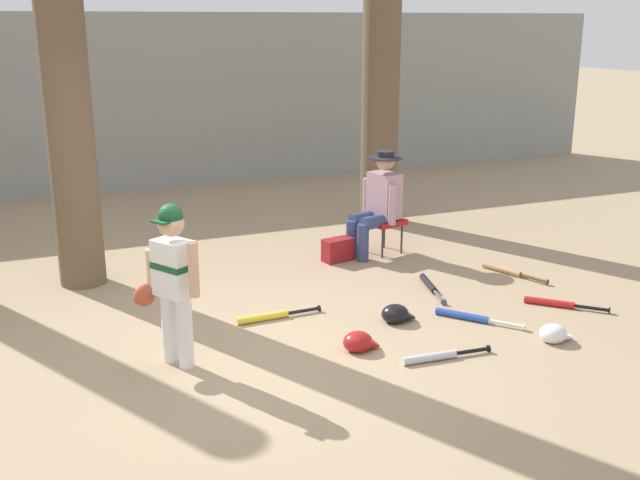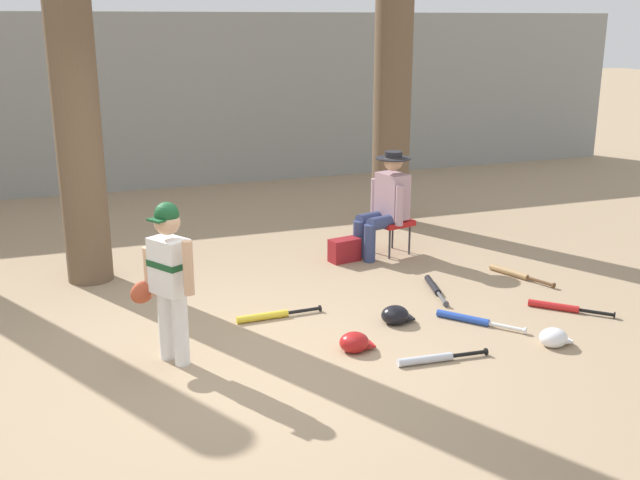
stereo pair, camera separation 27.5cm
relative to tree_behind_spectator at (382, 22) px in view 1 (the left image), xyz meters
name	(u,v)px [view 1 (the left image)]	position (x,y,z in m)	size (l,w,h in m)	color
ground_plane	(244,365)	(-3.01, -3.60, -2.59)	(60.00, 60.00, 0.00)	#9E8466
concrete_back_wall	(110,104)	(-3.01, 3.32, -1.22)	(18.00, 0.36, 2.74)	gray
tree_behind_spectator	(382,22)	(0.00, 0.00, 0.00)	(0.82, 0.82, 6.05)	brown
young_ballplayer	(172,275)	(-3.49, -3.36, -1.85)	(0.50, 0.53, 1.31)	white
folding_stool	(384,223)	(-0.61, -1.35, -2.23)	(0.49, 0.49, 0.41)	red
seated_spectator	(378,201)	(-0.71, -1.37, -1.95)	(0.68, 0.54, 1.20)	navy
handbag_beside_stool	(338,250)	(-1.23, -1.43, -2.46)	(0.34, 0.18, 0.26)	maroon
bat_yellow_trainer	(269,316)	(-2.52, -2.78, -2.56)	(0.81, 0.08, 0.07)	yellow
bat_black_composite	(430,285)	(-0.74, -2.63, -2.56)	(0.25, 0.75, 0.07)	black
bat_aluminum_silver	(436,357)	(-1.56, -4.10, -2.56)	(0.78, 0.12, 0.07)	#B7BCC6
bat_blue_youth	(469,317)	(-0.85, -3.49, -2.56)	(0.56, 0.68, 0.07)	#2347AD
bat_wood_tan	(507,271)	(0.26, -2.54, -2.56)	(0.32, 0.77, 0.07)	tan
bat_red_barrel	(556,303)	(0.11, -3.52, -2.56)	(0.59, 0.60, 0.07)	red
batting_helmet_black	(395,314)	(-1.48, -3.26, -2.52)	(0.30, 0.23, 0.17)	black
batting_helmet_white	(553,334)	(-0.45, -4.16, -2.52)	(0.28, 0.22, 0.16)	silver
batting_helmet_red	(358,342)	(-2.05, -3.68, -2.52)	(0.29, 0.23, 0.17)	#A81919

